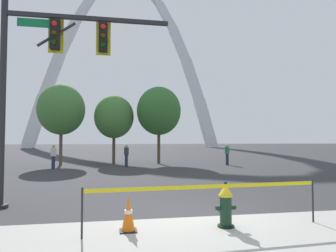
% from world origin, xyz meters
% --- Properties ---
extents(ground_plane, '(240.00, 240.00, 0.00)m').
position_xyz_m(ground_plane, '(0.00, 0.00, 0.00)').
color(ground_plane, '#333335').
extents(fire_hydrant, '(0.46, 0.48, 0.99)m').
position_xyz_m(fire_hydrant, '(0.32, -1.06, 0.47)').
color(fire_hydrant, black).
rests_on(fire_hydrant, ground).
extents(caution_tape_barrier, '(5.21, 0.31, 1.00)m').
position_xyz_m(caution_tape_barrier, '(-0.13, -1.20, 0.68)').
color(caution_tape_barrier, '#232326').
rests_on(caution_tape_barrier, ground).
extents(traffic_cone_by_hydrant, '(0.36, 0.36, 0.73)m').
position_xyz_m(traffic_cone_by_hydrant, '(-1.81, -1.00, 0.36)').
color(traffic_cone_by_hydrant, black).
rests_on(traffic_cone_by_hydrant, ground).
extents(traffic_signal_gantry, '(5.02, 0.44, 6.00)m').
position_xyz_m(traffic_signal_gantry, '(-4.14, 1.77, 4.07)').
color(traffic_signal_gantry, '#232326').
rests_on(traffic_signal_gantry, ground).
extents(monument_arch, '(45.13, 2.39, 41.71)m').
position_xyz_m(monument_arch, '(-0.00, 63.10, 18.22)').
color(monument_arch, silver).
rests_on(monument_arch, ground).
extents(tree_far_left, '(3.52, 3.52, 6.16)m').
position_xyz_m(tree_far_left, '(-6.18, 16.25, 4.21)').
color(tree_far_left, brown).
rests_on(tree_far_left, ground).
extents(tree_left_mid, '(3.13, 3.13, 5.47)m').
position_xyz_m(tree_left_mid, '(-2.23, 16.74, 3.74)').
color(tree_left_mid, brown).
rests_on(tree_left_mid, ground).
extents(tree_center_left, '(3.52, 3.52, 6.17)m').
position_xyz_m(tree_center_left, '(1.31, 16.18, 4.22)').
color(tree_center_left, brown).
rests_on(tree_center_left, ground).
extents(pedestrian_walking_left, '(0.36, 0.24, 1.59)m').
position_xyz_m(pedestrian_walking_left, '(-6.09, 13.12, 0.82)').
color(pedestrian_walking_left, '#232847').
rests_on(pedestrian_walking_left, ground).
extents(pedestrian_standing_center, '(0.39, 0.37, 1.59)m').
position_xyz_m(pedestrian_standing_center, '(6.23, 14.04, 0.82)').
color(pedestrian_standing_center, '#232847').
rests_on(pedestrian_standing_center, ground).
extents(pedestrian_walking_right, '(0.32, 0.39, 1.59)m').
position_xyz_m(pedestrian_walking_right, '(-1.34, 13.69, 0.82)').
color(pedestrian_walking_right, '#232847').
rests_on(pedestrian_walking_right, ground).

